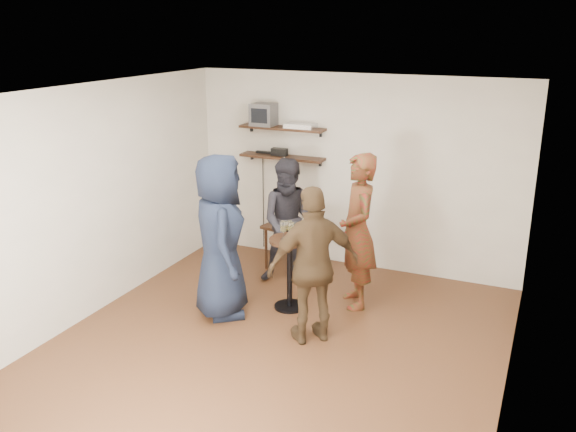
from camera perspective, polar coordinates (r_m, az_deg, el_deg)
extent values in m
cube|color=#4A2918|center=(6.49, -1.16, -12.22)|extent=(4.50, 5.00, 0.04)
cube|color=white|center=(5.65, -1.33, 11.66)|extent=(4.50, 5.00, 0.04)
cube|color=beige|center=(8.20, 6.27, 4.08)|extent=(4.50, 0.04, 2.60)
cube|color=beige|center=(4.00, -17.08, -11.76)|extent=(4.50, 0.04, 2.60)
cube|color=beige|center=(7.16, -17.92, 1.31)|extent=(0.04, 5.00, 2.60)
cube|color=beige|center=(5.44, 21.04, -4.16)|extent=(0.04, 5.00, 2.60)
cube|color=black|center=(8.31, -0.56, 8.24)|extent=(1.20, 0.25, 0.04)
cube|color=black|center=(8.39, -0.55, 5.54)|extent=(1.20, 0.25, 0.04)
cube|color=#59595B|center=(8.40, -2.26, 9.48)|extent=(0.32, 0.30, 0.30)
cube|color=silver|center=(8.20, 1.18, 8.44)|extent=(0.40, 0.24, 0.06)
cube|color=black|center=(8.39, -0.81, 6.01)|extent=(0.22, 0.10, 0.10)
cube|color=black|center=(8.54, -2.06, 5.97)|extent=(0.30, 0.05, 0.03)
cube|color=black|center=(8.26, -0.24, -0.94)|extent=(0.59, 0.59, 0.04)
cylinder|color=black|center=(8.27, -2.06, -3.12)|extent=(0.04, 0.04, 0.56)
cylinder|color=black|center=(8.11, 0.47, -3.53)|extent=(0.04, 0.04, 0.56)
cylinder|color=black|center=(8.61, -0.91, -2.26)|extent=(0.04, 0.04, 0.56)
cylinder|color=black|center=(8.46, 1.55, -2.64)|extent=(0.04, 0.04, 0.56)
cylinder|color=white|center=(8.21, -0.24, 0.18)|extent=(0.14, 0.14, 0.30)
cylinder|color=#2E6E1F|center=(8.13, -0.37, 2.24)|extent=(0.01, 0.07, 0.55)
cone|color=white|center=(8.06, -0.64, 4.55)|extent=(0.07, 0.09, 0.12)
cylinder|color=#2E6E1F|center=(8.11, -0.12, 2.43)|extent=(0.03, 0.05, 0.61)
cone|color=white|center=(8.03, 0.13, 4.94)|extent=(0.11, 0.12, 0.13)
cylinder|color=#2E6E1F|center=(8.09, -0.29, 2.60)|extent=(0.10, 0.08, 0.66)
cone|color=white|center=(7.97, -0.38, 5.28)|extent=(0.13, 0.12, 0.13)
cylinder|color=black|center=(6.94, 0.16, -2.28)|extent=(0.47, 0.47, 0.04)
cylinder|color=black|center=(7.10, 0.15, -5.45)|extent=(0.06, 0.06, 0.80)
cylinder|color=black|center=(7.27, 0.15, -8.44)|extent=(0.36, 0.36, 0.03)
cylinder|color=silver|center=(6.93, -0.44, -2.15)|extent=(0.06, 0.06, 0.00)
cylinder|color=silver|center=(6.91, -0.44, -1.78)|extent=(0.01, 0.01, 0.09)
cylinder|color=silver|center=(6.88, -0.44, -0.97)|extent=(0.07, 0.07, 0.11)
cylinder|color=#D5C257|center=(6.88, -0.44, -1.15)|extent=(0.06, 0.06, 0.06)
cylinder|color=silver|center=(6.89, 0.70, -2.27)|extent=(0.06, 0.06, 0.00)
cylinder|color=silver|center=(6.88, 0.70, -1.93)|extent=(0.01, 0.01, 0.08)
cylinder|color=silver|center=(6.85, 0.71, -1.21)|extent=(0.06, 0.06, 0.10)
cylinder|color=#D5C257|center=(6.85, 0.71, -1.37)|extent=(0.06, 0.06, 0.06)
cylinder|color=silver|center=(7.00, 0.09, -1.93)|extent=(0.06, 0.06, 0.00)
cylinder|color=silver|center=(6.99, 0.09, -1.60)|extent=(0.01, 0.01, 0.08)
cylinder|color=silver|center=(6.96, 0.09, -0.87)|extent=(0.06, 0.06, 0.10)
cylinder|color=#D5C257|center=(6.96, 0.09, -1.04)|extent=(0.06, 0.06, 0.06)
cylinder|color=silver|center=(6.94, 0.30, -2.11)|extent=(0.06, 0.06, 0.00)
cylinder|color=silver|center=(6.93, 0.30, -1.76)|extent=(0.01, 0.01, 0.08)
cylinder|color=silver|center=(6.90, 0.30, -1.03)|extent=(0.06, 0.06, 0.10)
cylinder|color=#D5C257|center=(6.91, 0.30, -1.20)|extent=(0.06, 0.06, 0.06)
imported|color=#A41219|center=(7.06, 6.54, -1.45)|extent=(0.72, 0.80, 1.83)
imported|color=black|center=(7.70, 0.26, -0.51)|extent=(0.96, 0.87, 1.62)
imported|color=#161D31|center=(6.82, -6.40, -1.94)|extent=(1.01, 1.09, 1.87)
imported|color=#412E1C|center=(6.25, 2.44, -4.68)|extent=(1.00, 0.96, 1.68)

